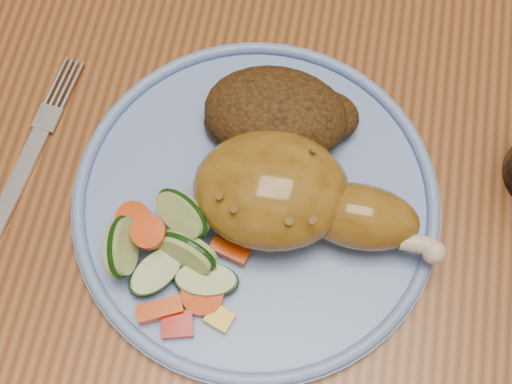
# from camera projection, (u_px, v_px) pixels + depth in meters

# --- Properties ---
(ground) EXTENTS (4.00, 4.00, 0.00)m
(ground) POSITION_uv_depth(u_px,v_px,m) (324.00, 289.00, 1.31)
(ground) COLOR brown
(ground) RESTS_ON ground
(dining_table) EXTENTS (0.90, 1.40, 0.75)m
(dining_table) POSITION_uv_depth(u_px,v_px,m) (384.00, 115.00, 0.69)
(dining_table) COLOR brown
(dining_table) RESTS_ON ground
(plate) EXTENTS (0.29, 0.29, 0.01)m
(plate) POSITION_uv_depth(u_px,v_px,m) (256.00, 202.00, 0.56)
(plate) COLOR #6E8EDD
(plate) RESTS_ON dining_table
(plate_rim) EXTENTS (0.28, 0.28, 0.01)m
(plate_rim) POSITION_uv_depth(u_px,v_px,m) (256.00, 197.00, 0.55)
(plate_rim) COLOR #6E8EDD
(plate_rim) RESTS_ON plate
(chicken_leg) EXTENTS (0.19, 0.11, 0.06)m
(chicken_leg) POSITION_uv_depth(u_px,v_px,m) (293.00, 196.00, 0.52)
(chicken_leg) COLOR olive
(chicken_leg) RESTS_ON plate
(rice_pilaf) EXTENTS (0.12, 0.08, 0.05)m
(rice_pilaf) POSITION_uv_depth(u_px,v_px,m) (279.00, 115.00, 0.56)
(rice_pilaf) COLOR #442A11
(rice_pilaf) RESTS_ON plate
(vegetable_pile) EXTENTS (0.11, 0.12, 0.05)m
(vegetable_pile) POSITION_uv_depth(u_px,v_px,m) (172.00, 257.00, 0.52)
(vegetable_pile) COLOR #A50A05
(vegetable_pile) RESTS_ON plate
(fork) EXTENTS (0.04, 0.17, 0.00)m
(fork) POSITION_uv_depth(u_px,v_px,m) (25.00, 165.00, 0.57)
(fork) COLOR silver
(fork) RESTS_ON dining_table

